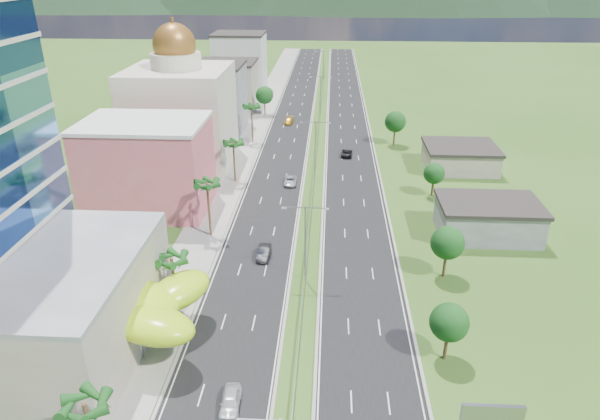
# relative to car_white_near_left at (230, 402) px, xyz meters

# --- Properties ---
(ground) EXTENTS (500.00, 500.00, 0.00)m
(ground) POSITION_rel_car_white_near_left_xyz_m (6.05, 13.50, -0.82)
(ground) COLOR #2D5119
(ground) RESTS_ON ground
(road_left) EXTENTS (11.00, 260.00, 0.04)m
(road_left) POSITION_rel_car_white_near_left_xyz_m (-1.45, 103.50, -0.80)
(road_left) COLOR black
(road_left) RESTS_ON ground
(road_right) EXTENTS (11.00, 260.00, 0.04)m
(road_right) POSITION_rel_car_white_near_left_xyz_m (13.55, 103.50, -0.80)
(road_right) COLOR black
(road_right) RESTS_ON ground
(sidewalk_left) EXTENTS (7.00, 260.00, 0.12)m
(sidewalk_left) POSITION_rel_car_white_near_left_xyz_m (-10.95, 103.50, -0.76)
(sidewalk_left) COLOR gray
(sidewalk_left) RESTS_ON ground
(median_guardrail) EXTENTS (0.10, 216.06, 0.76)m
(median_guardrail) POSITION_rel_car_white_near_left_xyz_m (6.05, 85.49, -0.20)
(median_guardrail) COLOR gray
(median_guardrail) RESTS_ON ground
(streetlight_median_b) EXTENTS (6.04, 0.25, 11.00)m
(streetlight_median_b) POSITION_rel_car_white_near_left_xyz_m (6.05, 23.50, 5.93)
(streetlight_median_b) COLOR gray
(streetlight_median_b) RESTS_ON ground
(streetlight_median_c) EXTENTS (6.04, 0.25, 11.00)m
(streetlight_median_c) POSITION_rel_car_white_near_left_xyz_m (6.05, 63.50, 5.93)
(streetlight_median_c) COLOR gray
(streetlight_median_c) RESTS_ON ground
(streetlight_median_d) EXTENTS (6.04, 0.25, 11.00)m
(streetlight_median_d) POSITION_rel_car_white_near_left_xyz_m (6.05, 108.50, 5.93)
(streetlight_median_d) COLOR gray
(streetlight_median_d) RESTS_ON ground
(streetlight_median_e) EXTENTS (6.04, 0.25, 11.00)m
(streetlight_median_e) POSITION_rel_car_white_near_left_xyz_m (6.05, 153.50, 5.93)
(streetlight_median_e) COLOR gray
(streetlight_median_e) RESTS_ON ground
(mall_podium) EXTENTS (30.00, 24.00, 11.00)m
(mall_podium) POSITION_rel_car_white_near_left_xyz_m (-25.95, 7.50, 4.68)
(mall_podium) COLOR gray
(mall_podium) RESTS_ON ground
(lime_canopy) EXTENTS (18.00, 15.00, 7.40)m
(lime_canopy) POSITION_rel_car_white_near_left_xyz_m (-13.95, 9.49, 4.17)
(lime_canopy) COLOR #AFE216
(lime_canopy) RESTS_ON ground
(pink_shophouse) EXTENTS (20.00, 15.00, 15.00)m
(pink_shophouse) POSITION_rel_car_white_near_left_xyz_m (-21.95, 45.50, 6.68)
(pink_shophouse) COLOR #D75863
(pink_shophouse) RESTS_ON ground
(domed_building) EXTENTS (20.00, 20.00, 28.70)m
(domed_building) POSITION_rel_car_white_near_left_xyz_m (-21.95, 68.50, 10.53)
(domed_building) COLOR beige
(domed_building) RESTS_ON ground
(midrise_grey) EXTENTS (16.00, 15.00, 16.00)m
(midrise_grey) POSITION_rel_car_white_near_left_xyz_m (-20.95, 93.50, 7.18)
(midrise_grey) COLOR slate
(midrise_grey) RESTS_ON ground
(midrise_beige) EXTENTS (16.00, 15.00, 13.00)m
(midrise_beige) POSITION_rel_car_white_near_left_xyz_m (-20.95, 115.50, 5.68)
(midrise_beige) COLOR gray
(midrise_beige) RESTS_ON ground
(midrise_white) EXTENTS (16.00, 15.00, 18.00)m
(midrise_white) POSITION_rel_car_white_near_left_xyz_m (-20.95, 138.50, 8.18)
(midrise_white) COLOR silver
(midrise_white) RESTS_ON ground
(shed_near) EXTENTS (15.00, 10.00, 5.00)m
(shed_near) POSITION_rel_car_white_near_left_xyz_m (34.05, 38.50, 1.68)
(shed_near) COLOR slate
(shed_near) RESTS_ON ground
(shed_far) EXTENTS (14.00, 12.00, 4.40)m
(shed_far) POSITION_rel_car_white_near_left_xyz_m (36.05, 68.50, 1.38)
(shed_far) COLOR gray
(shed_far) RESTS_ON ground
(palm_tree_a) EXTENTS (3.60, 3.60, 9.10)m
(palm_tree_a) POSITION_rel_car_white_near_left_xyz_m (-9.45, -8.50, 7.20)
(palm_tree_a) COLOR #47301C
(palm_tree_a) RESTS_ON ground
(palm_tree_b) EXTENTS (3.60, 3.60, 8.10)m
(palm_tree_b) POSITION_rel_car_white_near_left_xyz_m (-9.45, 15.50, 6.24)
(palm_tree_b) COLOR #47301C
(palm_tree_b) RESTS_ON ground
(palm_tree_c) EXTENTS (3.60, 3.60, 9.60)m
(palm_tree_c) POSITION_rel_car_white_near_left_xyz_m (-9.45, 35.50, 7.68)
(palm_tree_c) COLOR #47301C
(palm_tree_c) RESTS_ON ground
(palm_tree_d) EXTENTS (3.60, 3.60, 8.60)m
(palm_tree_d) POSITION_rel_car_white_near_left_xyz_m (-9.45, 58.50, 6.72)
(palm_tree_d) COLOR #47301C
(palm_tree_d) RESTS_ON ground
(palm_tree_e) EXTENTS (3.60, 3.60, 9.40)m
(palm_tree_e) POSITION_rel_car_white_near_left_xyz_m (-9.45, 83.50, 7.49)
(palm_tree_e) COLOR #47301C
(palm_tree_e) RESTS_ON ground
(leafy_tree_lfar) EXTENTS (4.90, 4.90, 8.05)m
(leafy_tree_lfar) POSITION_rel_car_white_near_left_xyz_m (-9.45, 108.50, 4.76)
(leafy_tree_lfar) COLOR #47301C
(leafy_tree_lfar) RESTS_ON ground
(leafy_tree_ra) EXTENTS (4.20, 4.20, 6.90)m
(leafy_tree_ra) POSITION_rel_car_white_near_left_xyz_m (22.05, 8.50, 3.95)
(leafy_tree_ra) COLOR #47301C
(leafy_tree_ra) RESTS_ON ground
(leafy_tree_rb) EXTENTS (4.55, 4.55, 7.47)m
(leafy_tree_rb) POSITION_rel_car_white_near_left_xyz_m (25.05, 25.50, 4.35)
(leafy_tree_rb) COLOR #47301C
(leafy_tree_rb) RESTS_ON ground
(leafy_tree_rc) EXTENTS (3.85, 3.85, 6.33)m
(leafy_tree_rc) POSITION_rel_car_white_near_left_xyz_m (28.05, 53.50, 3.55)
(leafy_tree_rc) COLOR #47301C
(leafy_tree_rc) RESTS_ON ground
(leafy_tree_rd) EXTENTS (4.90, 4.90, 8.05)m
(leafy_tree_rd) POSITION_rel_car_white_near_left_xyz_m (24.05, 83.50, 4.76)
(leafy_tree_rd) COLOR #47301C
(leafy_tree_rd) RESTS_ON ground
(mountain_ridge) EXTENTS (860.00, 140.00, 90.00)m
(mountain_ridge) POSITION_rel_car_white_near_left_xyz_m (66.05, 463.50, -0.82)
(mountain_ridge) COLOR black
(mountain_ridge) RESTS_ON ground
(car_white_near_left) EXTENTS (2.07, 4.68, 1.57)m
(car_white_near_left) POSITION_rel_car_white_near_left_xyz_m (0.00, 0.00, 0.00)
(car_white_near_left) COLOR silver
(car_white_near_left) RESTS_ON road_left
(car_dark_left) EXTENTS (1.78, 4.77, 1.56)m
(car_dark_left) POSITION_rel_car_white_near_left_xyz_m (-0.27, 29.21, -0.00)
(car_dark_left) COLOR black
(car_dark_left) RESTS_ON road_left
(car_silver_mid_left) EXTENTS (2.39, 5.01, 1.38)m
(car_silver_mid_left) POSITION_rel_car_white_near_left_xyz_m (1.49, 57.52, -0.09)
(car_silver_mid_left) COLOR #A7AAAF
(car_silver_mid_left) RESTS_ON road_left
(car_yellow_far_left) EXTENTS (2.49, 5.14, 1.44)m
(car_yellow_far_left) POSITION_rel_car_white_near_left_xyz_m (-2.07, 100.27, -0.06)
(car_yellow_far_left) COLOR #C38A17
(car_yellow_far_left) RESTS_ON road_left
(car_dark_far_right) EXTENTS (2.71, 5.15, 1.38)m
(car_dark_far_right) POSITION_rel_car_white_near_left_xyz_m (12.80, 74.81, -0.09)
(car_dark_far_right) COLOR black
(car_dark_far_right) RESTS_ON road_right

